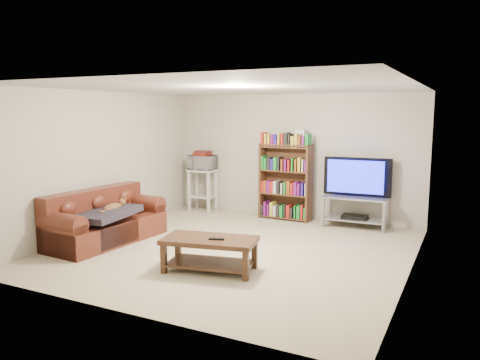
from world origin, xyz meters
The scene contains 19 objects.
floor centered at (0.00, 0.00, 0.00)m, with size 5.00×5.00×0.00m, color beige.
ceiling centered at (0.00, 0.00, 2.40)m, with size 5.00×5.00×0.00m, color white.
wall_back centered at (0.00, 2.50, 1.20)m, with size 5.00×5.00×0.00m, color beige.
wall_front centered at (0.00, -2.50, 1.20)m, with size 5.00×5.00×0.00m, color beige.
wall_left centered at (-2.50, 0.00, 1.20)m, with size 5.00×5.00×0.00m, color beige.
wall_right centered at (2.50, 0.00, 1.20)m, with size 5.00×5.00×0.00m, color beige.
sofa centered at (-2.07, -0.53, 0.30)m, with size 0.96×1.99×0.83m.
blanket centered at (-1.90, -0.67, 0.50)m, with size 0.75×0.97×0.10m, color #27232C.
cat centered at (-1.89, -0.50, 0.56)m, with size 0.21×0.53×0.16m, color brown, non-canonical shape.
coffee_table centered at (0.15, -0.98, 0.30)m, with size 1.30×0.83×0.44m.
remote centered at (0.27, -1.01, 0.45)m, with size 0.20×0.05×0.02m, color black.
tv_stand centered at (1.31, 2.19, 0.38)m, with size 1.14×0.55×0.56m.
television centered at (1.31, 2.19, 0.90)m, with size 1.20×0.16×0.69m, color black.
dvd_player centered at (1.31, 2.19, 0.19)m, with size 0.45×0.31×0.06m, color black.
bookshelf centered at (-0.04, 2.24, 0.75)m, with size 1.02×0.35×1.45m.
shelf_clutter centered at (0.05, 2.25, 1.55)m, with size 0.74×0.23×0.28m.
microwave_stand centered at (-1.87, 2.20, 0.56)m, with size 0.54×0.40×0.87m.
microwave centered at (-1.87, 2.20, 1.02)m, with size 0.54×0.36×0.30m, color silver.
game_boxes centered at (-1.87, 2.20, 1.19)m, with size 0.32×0.28×0.05m, color maroon.
Camera 1 is at (3.12, -6.06, 2.05)m, focal length 35.00 mm.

